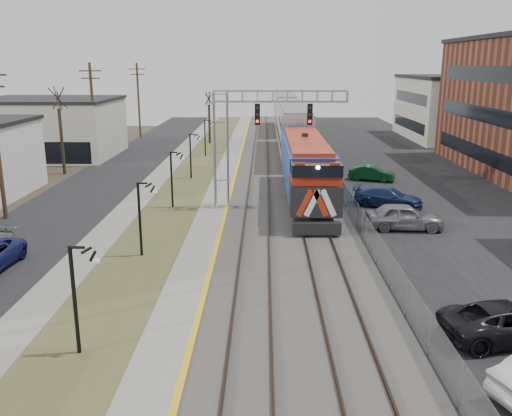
{
  "coord_description": "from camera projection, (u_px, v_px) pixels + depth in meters",
  "views": [
    {
      "loc": [
        2.45,
        -8.94,
        9.85
      ],
      "look_at": [
        2.05,
        18.25,
        2.6
      ],
      "focal_mm": 38.0,
      "sensor_mm": 36.0,
      "label": 1
    }
  ],
  "objects": [
    {
      "name": "train",
      "position": [
        291.0,
        126.0,
        62.36
      ],
      "size": [
        3.0,
        63.05,
        5.33
      ],
      "color": "#123A95",
      "rests_on": "ground"
    },
    {
      "name": "track_near",
      "position": [
        258.0,
        183.0,
        44.93
      ],
      "size": [
        1.58,
        120.0,
        0.15
      ],
      "color": "#2D2119",
      "rests_on": "ballast_bed"
    },
    {
      "name": "platform",
      "position": [
        222.0,
        185.0,
        45.01
      ],
      "size": [
        2.0,
        120.0,
        0.24
      ],
      "primitive_type": "cube",
      "color": "gray",
      "rests_on": "ground"
    },
    {
      "name": "signal_gantry",
      "position": [
        246.0,
        129.0,
        36.8
      ],
      "size": [
        9.0,
        1.07,
        8.15
      ],
      "color": "gray",
      "rests_on": "ground"
    },
    {
      "name": "car_lot_d",
      "position": [
        388.0,
        198.0,
        38.3
      ],
      "size": [
        5.16,
        3.53,
        1.39
      ],
      "primitive_type": "imported",
      "rotation": [
        0.0,
        0.0,
        1.2
      ],
      "color": "navy",
      "rests_on": "ground"
    },
    {
      "name": "parking_lot",
      "position": [
        427.0,
        187.0,
        44.79
      ],
      "size": [
        16.0,
        120.0,
        0.04
      ],
      "primitive_type": "cube",
      "color": "black",
      "rests_on": "ground"
    },
    {
      "name": "bare_trees",
      "position": [
        95.0,
        147.0,
        48.3
      ],
      "size": [
        12.3,
        42.3,
        5.95
      ],
      "color": "#382D23",
      "rests_on": "ground"
    },
    {
      "name": "platform_edge",
      "position": [
        233.0,
        183.0,
        44.97
      ],
      "size": [
        0.24,
        120.0,
        0.01
      ],
      "primitive_type": "cube",
      "color": "gold",
      "rests_on": "platform"
    },
    {
      "name": "car_lot_f",
      "position": [
        372.0,
        174.0,
        46.93
      ],
      "size": [
        4.12,
        2.62,
        1.28
      ],
      "primitive_type": "imported",
      "rotation": [
        0.0,
        0.0,
        1.22
      ],
      "color": "#0C3C1A",
      "rests_on": "ground"
    },
    {
      "name": "street_west",
      "position": [
        97.0,
        186.0,
        45.19
      ],
      "size": [
        7.0,
        120.0,
        0.04
      ],
      "primitive_type": "cube",
      "color": "black",
      "rests_on": "ground"
    },
    {
      "name": "car_lot_c",
      "position": [
        510.0,
        323.0,
        19.76
      ],
      "size": [
        5.31,
        3.07,
        1.39
      ],
      "primitive_type": "imported",
      "rotation": [
        0.0,
        0.0,
        1.73
      ],
      "color": "black",
      "rests_on": "ground"
    },
    {
      "name": "car_lot_e",
      "position": [
        404.0,
        217.0,
        33.03
      ],
      "size": [
        4.8,
        2.12,
        1.61
      ],
      "primitive_type": "imported",
      "rotation": [
        0.0,
        0.0,
        1.52
      ],
      "color": "slate",
      "rests_on": "ground"
    },
    {
      "name": "fence",
      "position": [
        333.0,
        177.0,
        44.7
      ],
      "size": [
        0.04,
        120.0,
        1.6
      ],
      "primitive_type": "cube",
      "color": "gray",
      "rests_on": "ground"
    },
    {
      "name": "ballast_bed",
      "position": [
        282.0,
        185.0,
        44.95
      ],
      "size": [
        8.0,
        120.0,
        0.2
      ],
      "primitive_type": "cube",
      "color": "#595651",
      "rests_on": "ground"
    },
    {
      "name": "grass_median",
      "position": [
        187.0,
        186.0,
        45.08
      ],
      "size": [
        4.0,
        120.0,
        0.06
      ],
      "primitive_type": "cube",
      "color": "#4C522B",
      "rests_on": "ground"
    },
    {
      "name": "track_far",
      "position": [
        301.0,
        183.0,
        44.88
      ],
      "size": [
        1.58,
        120.0,
        0.15
      ],
      "color": "#2D2119",
      "rests_on": "ballast_bed"
    },
    {
      "name": "sidewalk",
      "position": [
        151.0,
        186.0,
        45.12
      ],
      "size": [
        2.0,
        120.0,
        0.08
      ],
      "primitive_type": "cube",
      "color": "gray",
      "rests_on": "ground"
    },
    {
      "name": "lampposts",
      "position": [
        141.0,
        218.0,
        28.42
      ],
      "size": [
        0.14,
        62.14,
        4.0
      ],
      "color": "black",
      "rests_on": "ground"
    }
  ]
}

